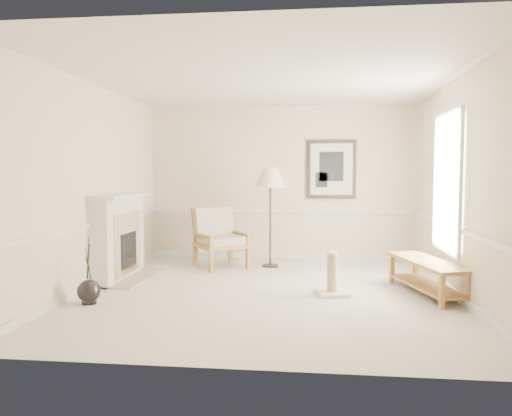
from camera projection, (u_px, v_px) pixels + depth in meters
The scene contains 8 objects.
ground at pixel (267, 291), 6.86m from camera, with size 5.50×5.50×0.00m, color silver.
room at pixel (278, 156), 6.79m from camera, with size 5.04×5.54×2.92m.
fireplace at pixel (120, 237), 7.68m from camera, with size 0.64×1.64×1.31m.
floor_vase at pixel (89, 292), 6.20m from camera, with size 0.29×0.29×0.84m.
armchair at pixel (218, 235), 8.67m from camera, with size 1.11×1.12×1.03m.
floor_lamp at pixel (270, 180), 8.60m from camera, with size 0.68×0.68×1.72m.
bench at pixel (427, 272), 6.69m from camera, with size 0.87×1.68×0.46m.
scratching_post at pixel (332, 281), 6.65m from camera, with size 0.49×0.49×0.58m.
Camera 1 is at (0.61, -6.74, 1.63)m, focal length 35.00 mm.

